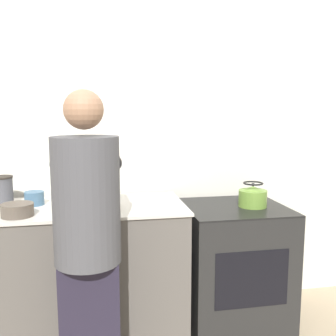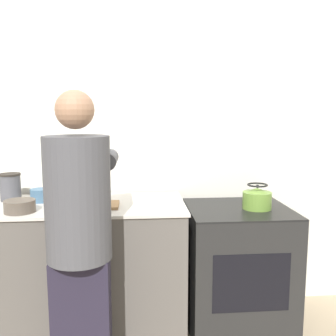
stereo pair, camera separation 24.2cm
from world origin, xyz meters
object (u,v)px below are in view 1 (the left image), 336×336
Objects in this scene: knife at (86,205)px; kettle at (253,196)px; canister_jar at (2,190)px; bowl_prep at (34,198)px; oven at (234,265)px; cutting_board at (89,207)px; person at (88,239)px.

kettle is (1.15, 0.04, -0.00)m from knife.
canister_jar is (-0.55, 0.21, 0.07)m from knife.
kettle is 1.58× the size of bowl_prep.
cutting_board reaches higher than oven.
person is 1.25m from kettle.
person is at bearing -60.60° from bowl_prep.
canister_jar is at bearing 158.04° from cutting_board.
cutting_board is 1.14m from kettle.
oven is at bearing 164.93° from kettle.
bowl_prep is (-0.34, 0.15, 0.02)m from knife.
kettle is at bearing -16.32° from knife.
bowl_prep is at bearing 137.97° from knife.
person reaches higher than canister_jar.
cutting_board is 3.00× the size of bowl_prep.
oven is 1.70m from canister_jar.
bowl_prep is at bearing 176.93° from oven.
knife is (-0.02, 0.49, 0.06)m from person.
knife reaches higher than cutting_board.
kettle is (0.12, -0.03, 0.51)m from oven.
knife is at bearing 92.51° from person.
knife is at bearing -23.61° from bowl_prep.
person is at bearing -50.65° from canister_jar.
canister_jar is at bearing 174.50° from kettle.
cutting_board is at bearing -174.61° from oven.
kettle is at bearing 3.25° from cutting_board.
canister_jar is (-0.57, 0.23, 0.09)m from cutting_board.
cutting_board is at bearing -25.54° from bowl_prep.
cutting_board is (-1.02, -0.10, 0.50)m from oven.
person is 4.37× the size of cutting_board.
person is 0.47m from cutting_board.
oven is 0.53m from kettle.
cutting_board is 0.03m from knife.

